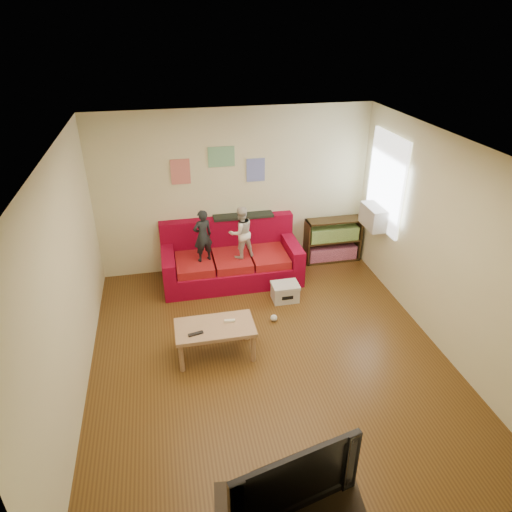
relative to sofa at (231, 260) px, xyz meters
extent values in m
cube|color=brown|center=(0.16, -2.07, -0.33)|extent=(4.50, 5.00, 0.01)
cube|color=white|center=(0.16, -2.07, 2.38)|extent=(4.50, 5.00, 0.01)
cube|color=beige|center=(0.16, 0.43, 1.02)|extent=(4.50, 0.01, 2.70)
cube|color=beige|center=(0.16, -4.58, 1.02)|extent=(4.50, 0.01, 2.70)
cube|color=beige|center=(-2.10, -2.07, 1.02)|extent=(0.01, 5.00, 2.70)
cube|color=beige|center=(2.41, -2.07, 1.02)|extent=(0.01, 5.00, 2.70)
cube|color=maroon|center=(0.00, -0.08, -0.16)|extent=(2.23, 1.00, 0.33)
cube|color=maroon|center=(0.00, 0.32, 0.31)|extent=(2.23, 0.20, 0.61)
cube|color=maroon|center=(-1.02, -0.08, 0.14)|extent=(0.20, 1.00, 0.28)
cube|color=maroon|center=(1.01, -0.08, 0.14)|extent=(0.20, 1.00, 0.28)
cube|color=maroon|center=(-0.61, -0.15, 0.07)|extent=(0.58, 0.76, 0.13)
cube|color=maroon|center=(0.00, -0.15, 0.07)|extent=(0.58, 0.76, 0.13)
cube|color=maroon|center=(0.61, -0.15, 0.07)|extent=(0.58, 0.76, 0.13)
cube|color=black|center=(0.28, 0.32, 0.63)|extent=(1.00, 0.24, 0.04)
imported|color=black|center=(-0.45, -0.18, 0.57)|extent=(0.36, 0.29, 0.85)
imported|color=beige|center=(0.15, -0.18, 0.57)|extent=(0.49, 0.43, 0.85)
cube|color=tan|center=(-0.51, -1.90, 0.10)|extent=(1.00, 0.55, 0.05)
cylinder|color=tan|center=(-0.96, -2.13, -0.13)|extent=(0.06, 0.06, 0.40)
cylinder|color=tan|center=(-0.06, -2.13, -0.13)|extent=(0.06, 0.06, 0.40)
cylinder|color=tan|center=(-0.96, -1.68, -0.13)|extent=(0.06, 0.06, 0.40)
cylinder|color=tan|center=(-0.06, -1.68, -0.13)|extent=(0.06, 0.06, 0.40)
cube|color=black|center=(-0.76, -2.02, 0.13)|extent=(0.19, 0.09, 0.02)
cube|color=silver|center=(-0.31, -1.85, 0.14)|extent=(0.14, 0.05, 0.03)
cube|color=#332410|center=(1.38, 0.23, 0.07)|extent=(0.03, 0.30, 0.79)
cube|color=#332410|center=(2.34, 0.23, 0.07)|extent=(0.03, 0.30, 0.79)
cube|color=#332410|center=(1.86, 0.23, -0.31)|extent=(0.99, 0.30, 0.03)
cube|color=#332410|center=(1.86, 0.23, 0.44)|extent=(0.99, 0.30, 0.03)
cube|color=#332410|center=(1.86, 0.23, 0.07)|extent=(0.93, 0.30, 0.02)
cube|color=#8C3F60|center=(1.86, 0.23, -0.18)|extent=(0.87, 0.25, 0.24)
cube|color=#618C3F|center=(1.86, 0.23, 0.20)|extent=(0.87, 0.25, 0.24)
cube|color=white|center=(2.38, -0.42, 1.31)|extent=(0.04, 1.08, 1.48)
cube|color=#B7B2A3|center=(2.26, -0.42, 0.75)|extent=(0.28, 0.55, 0.35)
cube|color=#D87266|center=(-0.69, 0.41, 1.42)|extent=(0.30, 0.01, 0.40)
cube|color=#72B27F|center=(-0.04, 0.41, 1.62)|extent=(0.42, 0.01, 0.32)
cube|color=#727FCC|center=(0.51, 0.41, 1.37)|extent=(0.30, 0.01, 0.38)
cube|color=silver|center=(0.70, -0.86, -0.21)|extent=(0.39, 0.29, 0.23)
cube|color=silver|center=(0.70, -0.86, -0.07)|extent=(0.41, 0.31, 0.05)
cube|color=black|center=(0.70, -1.01, -0.20)|extent=(0.18, 0.00, 0.06)
imported|color=black|center=(-0.22, -4.32, 0.44)|extent=(1.12, 0.39, 0.64)
sphere|color=silver|center=(0.40, -1.36, -0.28)|extent=(0.12, 0.12, 0.10)
camera|label=1|loc=(-0.96, -6.56, 3.63)|focal=32.00mm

